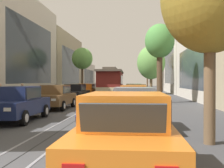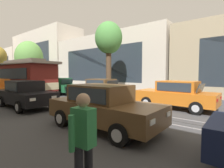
{
  "view_description": "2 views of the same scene",
  "coord_description": "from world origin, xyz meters",
  "px_view_note": "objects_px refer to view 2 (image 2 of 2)",
  "views": [
    {
      "loc": [
        2.79,
        -3.89,
        1.8
      ],
      "look_at": [
        0.53,
        21.48,
        1.58
      ],
      "focal_mm": 43.77,
      "sensor_mm": 36.0,
      "label": 1
    },
    {
      "loc": [
        -7.0,
        9.68,
        1.98
      ],
      "look_at": [
        1.89,
        16.84,
        1.29
      ],
      "focal_mm": 26.69,
      "sensor_mm": 36.0,
      "label": 2
    }
  ],
  "objects_px": {
    "parked_car_black_fourth_left": "(26,94)",
    "cable_car_trolley": "(23,77)",
    "parked_car_brown_fourth_right": "(100,89)",
    "pedestrian_on_left_pavement": "(84,139)",
    "parked_car_green_fifth_right": "(59,86)",
    "street_tree_kerb_right_second": "(109,40)",
    "parked_car_brown_mid_left": "(103,106)",
    "parked_car_orange_mid_right": "(176,95)",
    "street_tree_kerb_right_mid": "(29,57)"
  },
  "relations": [
    {
      "from": "cable_car_trolley",
      "to": "parked_car_brown_fourth_right",
      "type": "bearing_deg",
      "value": -68.93
    },
    {
      "from": "parked_car_brown_fourth_right",
      "to": "parked_car_black_fourth_left",
      "type": "bearing_deg",
      "value": 169.75
    },
    {
      "from": "parked_car_green_fifth_right",
      "to": "street_tree_kerb_right_second",
      "type": "bearing_deg",
      "value": -64.45
    },
    {
      "from": "parked_car_brown_fourth_right",
      "to": "street_tree_kerb_right_second",
      "type": "bearing_deg",
      "value": 20.91
    },
    {
      "from": "parked_car_black_fourth_left",
      "to": "pedestrian_on_left_pavement",
      "type": "relative_size",
      "value": 2.62
    },
    {
      "from": "parked_car_brown_fourth_right",
      "to": "street_tree_kerb_right_second",
      "type": "height_order",
      "value": "street_tree_kerb_right_second"
    },
    {
      "from": "parked_car_black_fourth_left",
      "to": "parked_car_brown_mid_left",
      "type": "bearing_deg",
      "value": -89.38
    },
    {
      "from": "parked_car_orange_mid_right",
      "to": "parked_car_green_fifth_right",
      "type": "height_order",
      "value": "same"
    },
    {
      "from": "parked_car_brown_mid_left",
      "to": "street_tree_kerb_right_second",
      "type": "relative_size",
      "value": 0.65
    },
    {
      "from": "parked_car_brown_mid_left",
      "to": "pedestrian_on_left_pavement",
      "type": "distance_m",
      "value": 3.44
    },
    {
      "from": "pedestrian_on_left_pavement",
      "to": "parked_car_black_fourth_left",
      "type": "bearing_deg",
      "value": 71.75
    },
    {
      "from": "parked_car_brown_mid_left",
      "to": "pedestrian_on_left_pavement",
      "type": "height_order",
      "value": "pedestrian_on_left_pavement"
    },
    {
      "from": "cable_car_trolley",
      "to": "pedestrian_on_left_pavement",
      "type": "distance_m",
      "value": 15.41
    },
    {
      "from": "street_tree_kerb_right_mid",
      "to": "cable_car_trolley",
      "type": "xyz_separation_m",
      "value": [
        -4.9,
        -9.31,
        -2.85
      ]
    },
    {
      "from": "parked_car_brown_mid_left",
      "to": "parked_car_black_fourth_left",
      "type": "relative_size",
      "value": 0.99
    },
    {
      "from": "parked_car_brown_fourth_right",
      "to": "cable_car_trolley",
      "type": "distance_m",
      "value": 7.85
    },
    {
      "from": "parked_car_brown_fourth_right",
      "to": "parked_car_green_fifth_right",
      "type": "xyz_separation_m",
      "value": [
        -0.23,
        5.34,
        0.0
      ]
    },
    {
      "from": "street_tree_kerb_right_second",
      "to": "cable_car_trolley",
      "type": "bearing_deg",
      "value": 126.11
    },
    {
      "from": "parked_car_black_fourth_left",
      "to": "cable_car_trolley",
      "type": "bearing_deg",
      "value": 67.62
    },
    {
      "from": "parked_car_black_fourth_left",
      "to": "parked_car_green_fifth_right",
      "type": "distance_m",
      "value": 6.76
    },
    {
      "from": "street_tree_kerb_right_second",
      "to": "pedestrian_on_left_pavement",
      "type": "xyz_separation_m",
      "value": [
        -10.05,
        -7.92,
        -4.15
      ]
    },
    {
      "from": "street_tree_kerb_right_second",
      "to": "street_tree_kerb_right_mid",
      "type": "xyz_separation_m",
      "value": [
        0.13,
        15.85,
        -0.58
      ]
    },
    {
      "from": "parked_car_orange_mid_right",
      "to": "pedestrian_on_left_pavement",
      "type": "xyz_separation_m",
      "value": [
        -7.93,
        -1.14,
        0.15
      ]
    },
    {
      "from": "parked_car_black_fourth_left",
      "to": "parked_car_orange_mid_right",
      "type": "bearing_deg",
      "value": -53.19
    },
    {
      "from": "cable_car_trolley",
      "to": "street_tree_kerb_right_second",
      "type": "bearing_deg",
      "value": -53.89
    },
    {
      "from": "parked_car_black_fourth_left",
      "to": "street_tree_kerb_right_second",
      "type": "bearing_deg",
      "value": -1.78
    },
    {
      "from": "pedestrian_on_left_pavement",
      "to": "parked_car_green_fifth_right",
      "type": "bearing_deg",
      "value": 57.88
    },
    {
      "from": "parked_car_black_fourth_left",
      "to": "parked_car_orange_mid_right",
      "type": "distance_m",
      "value": 8.75
    },
    {
      "from": "parked_car_orange_mid_right",
      "to": "pedestrian_on_left_pavement",
      "type": "distance_m",
      "value": 8.01
    },
    {
      "from": "parked_car_orange_mid_right",
      "to": "parked_car_green_fifth_right",
      "type": "distance_m",
      "value": 11.37
    },
    {
      "from": "parked_car_black_fourth_left",
      "to": "parked_car_green_fifth_right",
      "type": "relative_size",
      "value": 1.01
    },
    {
      "from": "parked_car_black_fourth_left",
      "to": "street_tree_kerb_right_mid",
      "type": "bearing_deg",
      "value": 64.37
    },
    {
      "from": "street_tree_kerb_right_second",
      "to": "street_tree_kerb_right_mid",
      "type": "relative_size",
      "value": 0.97
    },
    {
      "from": "parked_car_brown_fourth_right",
      "to": "parked_car_green_fifth_right",
      "type": "height_order",
      "value": "same"
    },
    {
      "from": "street_tree_kerb_right_mid",
      "to": "pedestrian_on_left_pavement",
      "type": "height_order",
      "value": "street_tree_kerb_right_mid"
    },
    {
      "from": "street_tree_kerb_right_mid",
      "to": "parked_car_black_fourth_left",
      "type": "bearing_deg",
      "value": -115.63
    },
    {
      "from": "parked_car_orange_mid_right",
      "to": "pedestrian_on_left_pavement",
      "type": "bearing_deg",
      "value": -171.82
    },
    {
      "from": "parked_car_black_fourth_left",
      "to": "parked_car_green_fifth_right",
      "type": "bearing_deg",
      "value": 40.17
    },
    {
      "from": "parked_car_black_fourth_left",
      "to": "street_tree_kerb_right_second",
      "type": "xyz_separation_m",
      "value": [
        7.36,
        -0.23,
        4.3
      ]
    },
    {
      "from": "pedestrian_on_left_pavement",
      "to": "street_tree_kerb_right_mid",
      "type": "bearing_deg",
      "value": 66.82
    },
    {
      "from": "parked_car_black_fourth_left",
      "to": "parked_car_brown_fourth_right",
      "type": "distance_m",
      "value": 5.49
    },
    {
      "from": "parked_car_green_fifth_right",
      "to": "street_tree_kerb_right_second",
      "type": "height_order",
      "value": "street_tree_kerb_right_second"
    },
    {
      "from": "parked_car_orange_mid_right",
      "to": "pedestrian_on_left_pavement",
      "type": "relative_size",
      "value": 2.62
    },
    {
      "from": "street_tree_kerb_right_second",
      "to": "street_tree_kerb_right_mid",
      "type": "distance_m",
      "value": 15.86
    },
    {
      "from": "parked_car_brown_fourth_right",
      "to": "pedestrian_on_left_pavement",
      "type": "bearing_deg",
      "value": -138.45
    },
    {
      "from": "street_tree_kerb_right_mid",
      "to": "pedestrian_on_left_pavement",
      "type": "distance_m",
      "value": 26.1
    },
    {
      "from": "pedestrian_on_left_pavement",
      "to": "parked_car_brown_fourth_right",
      "type": "bearing_deg",
      "value": 41.55
    },
    {
      "from": "cable_car_trolley",
      "to": "parked_car_green_fifth_right",
      "type": "bearing_deg",
      "value": -37.07
    },
    {
      "from": "parked_car_black_fourth_left",
      "to": "street_tree_kerb_right_second",
      "type": "distance_m",
      "value": 8.53
    },
    {
      "from": "street_tree_kerb_right_mid",
      "to": "cable_car_trolley",
      "type": "relative_size",
      "value": 0.76
    }
  ]
}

